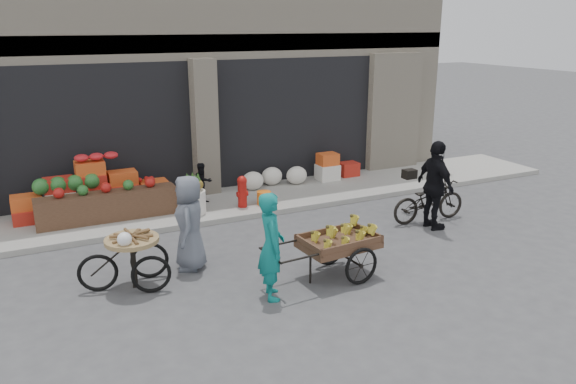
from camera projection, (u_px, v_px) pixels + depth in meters
name	position (u px, v px, depth m)	size (l,w,h in m)	color
ground	(301.00, 277.00, 9.33)	(80.00, 80.00, 0.00)	#424244
sidewalk	(220.00, 204.00, 12.85)	(18.00, 2.20, 0.12)	gray
building	(168.00, 49.00, 15.28)	(14.00, 6.45, 7.00)	beige
fruit_display	(103.00, 189.00, 11.88)	(3.10, 1.12, 1.24)	#B02318
pineapple_bin	(194.00, 202.00, 12.01)	(0.52, 0.52, 0.50)	silver
fire_hydrant	(242.00, 190.00, 12.39)	(0.22, 0.22, 0.71)	#A5140F
orange_bucket	(264.00, 198.00, 12.62)	(0.32, 0.32, 0.30)	orange
right_bay_goods	(308.00, 171.00, 14.35)	(3.35, 0.60, 0.70)	silver
seated_person	(203.00, 183.00, 12.63)	(0.45, 0.35, 0.93)	black
banana_cart	(336.00, 240.00, 9.16)	(2.17, 1.03, 0.88)	brown
vendor_woman	(271.00, 246.00, 8.41)	(0.61, 0.40, 1.68)	#0F736F
tricycle_cart	(132.00, 254.00, 8.81)	(1.46, 0.97, 0.95)	#9E7F51
vendor_grey	(190.00, 223.00, 9.44)	(0.80, 0.52, 1.64)	slate
bicycle	(429.00, 201.00, 11.84)	(0.60, 1.72, 0.90)	black
cyclist	(435.00, 186.00, 11.27)	(1.07, 0.45, 1.83)	black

